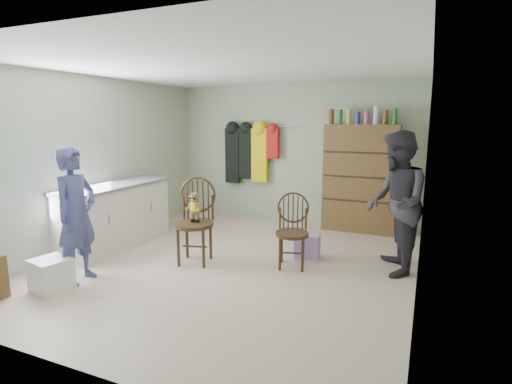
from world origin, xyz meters
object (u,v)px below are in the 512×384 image
at_px(counter, 115,215).
at_px(chair_front, 195,215).
at_px(dresser, 360,178).
at_px(chair_far, 292,228).

bearing_deg(counter, chair_front, -3.72).
height_order(counter, dresser, dresser).
xyz_separation_m(counter, chair_far, (2.68, 0.26, 0.04)).
distance_m(counter, dresser, 3.96).
height_order(chair_front, dresser, dresser).
bearing_deg(chair_far, chair_front, -179.40).
bearing_deg(chair_front, chair_far, 1.46).
distance_m(chair_front, dresser, 2.97).
height_order(chair_front, chair_far, chair_front).
relative_size(chair_far, dresser, 0.46).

